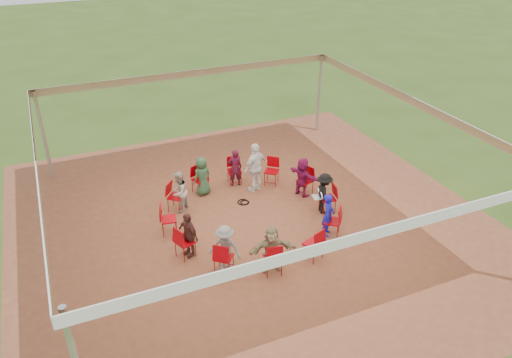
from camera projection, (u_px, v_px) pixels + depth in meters
name	position (u px, v px, depth m)	size (l,w,h in m)	color
ground	(251.00, 222.00, 14.22)	(80.00, 80.00, 0.00)	#324C17
dirt_patch	(251.00, 222.00, 14.22)	(13.00, 13.00, 0.00)	brown
tent	(250.00, 147.00, 13.07)	(10.33, 10.33, 3.00)	#B2B2B7
chair_0	(328.00, 198.00, 14.48)	(0.42, 0.44, 0.90)	#A10008
chair_1	(305.00, 181.00, 15.39)	(0.42, 0.44, 0.90)	#A10008
chair_2	(271.00, 171.00, 15.93)	(0.42, 0.44, 0.90)	#A10008
chair_3	(234.00, 171.00, 15.95)	(0.42, 0.44, 0.90)	#A10008
chair_4	(200.00, 180.00, 15.45)	(0.42, 0.44, 0.90)	#A10008
chair_5	(176.00, 197.00, 14.56)	(0.42, 0.44, 0.90)	#A10008
chair_6	(169.00, 219.00, 13.53)	(0.42, 0.44, 0.90)	#A10008
chair_7	(185.00, 242.00, 12.62)	(0.42, 0.44, 0.90)	#A10008
chair_8	(224.00, 257.00, 12.08)	(0.42, 0.44, 0.90)	#A10008
chair_9	(273.00, 258.00, 12.06)	(0.42, 0.44, 0.90)	#A10008
chair_10	(313.00, 244.00, 12.56)	(0.42, 0.44, 0.90)	#A10008
chair_11	(332.00, 221.00, 13.45)	(0.42, 0.44, 0.90)	#A10008
person_seated_0	(324.00, 193.00, 14.37)	(0.81, 0.40, 1.25)	black
person_seated_1	(303.00, 177.00, 15.23)	(1.16, 0.43, 1.25)	#82134B
person_seated_2	(235.00, 168.00, 15.76)	(0.46, 0.30, 1.25)	#460D22
person_seated_3	(202.00, 176.00, 15.29)	(0.61, 0.34, 1.25)	#2D5333
person_seated_4	(179.00, 192.00, 14.45)	(0.61, 0.35, 1.25)	#B3AE9F
person_seated_5	(188.00, 234.00, 12.60)	(0.74, 0.38, 1.25)	#532A26
person_seated_6	(225.00, 248.00, 12.09)	(0.81, 0.40, 1.25)	slate
person_seated_7	(271.00, 249.00, 12.07)	(1.16, 0.43, 1.25)	#92825D
person_seated_8	(328.00, 215.00, 13.39)	(0.46, 0.30, 1.25)	#1716B1
standing_person	(256.00, 167.00, 15.39)	(0.95, 0.48, 1.62)	white
cable_coil	(244.00, 202.00, 15.11)	(0.46, 0.46, 0.03)	black
laptop	(319.00, 195.00, 14.35)	(0.31, 0.36, 0.22)	#B7B7BC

